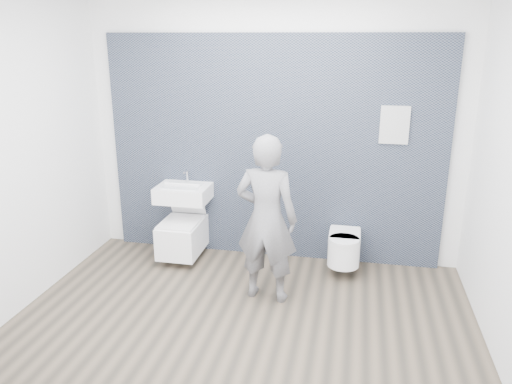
% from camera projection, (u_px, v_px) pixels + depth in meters
% --- Properties ---
extents(ground, '(4.00, 4.00, 0.00)m').
position_uv_depth(ground, '(242.00, 323.00, 4.31)').
color(ground, brown).
rests_on(ground, ground).
extents(room_shell, '(4.00, 4.00, 4.00)m').
position_uv_depth(room_shell, '(240.00, 123.00, 3.79)').
color(room_shell, white).
rests_on(room_shell, ground).
extents(tile_wall, '(3.60, 0.06, 2.40)m').
position_uv_depth(tile_wall, '(271.00, 253.00, 5.68)').
color(tile_wall, black).
rests_on(tile_wall, ground).
extents(washbasin, '(0.56, 0.42, 0.42)m').
position_uv_depth(washbasin, '(183.00, 193.00, 5.42)').
color(washbasin, white).
rests_on(washbasin, ground).
extents(toilet_square, '(0.42, 0.60, 0.77)m').
position_uv_depth(toilet_square, '(182.00, 235.00, 5.47)').
color(toilet_square, white).
rests_on(toilet_square, ground).
extents(toilet_rounded, '(0.33, 0.55, 0.30)m').
position_uv_depth(toilet_rounded, '(344.00, 248.00, 5.16)').
color(toilet_rounded, white).
rests_on(toilet_rounded, ground).
extents(info_placard, '(0.28, 0.03, 0.38)m').
position_uv_depth(info_placard, '(383.00, 264.00, 5.40)').
color(info_placard, white).
rests_on(info_placard, ground).
extents(visitor, '(0.61, 0.43, 1.57)m').
position_uv_depth(visitor, '(266.00, 219.00, 4.51)').
color(visitor, gray).
rests_on(visitor, ground).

